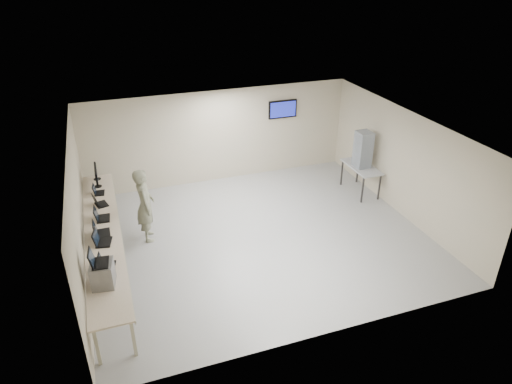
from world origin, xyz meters
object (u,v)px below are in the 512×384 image
object	(u,v)px
soldier	(145,205)
workbench	(104,235)
side_table	(361,169)
equipment_box	(103,274)

from	to	relation	value
soldier	workbench	bearing A→B (deg)	131.61
workbench	side_table	size ratio (longest dim) A/B	4.34
workbench	side_table	xyz separation A→B (m)	(7.19, 1.28, -0.07)
workbench	equipment_box	world-z (taller)	equipment_box
workbench	soldier	world-z (taller)	soldier
workbench	soldier	bearing A→B (deg)	40.05
soldier	equipment_box	bearing A→B (deg)	159.98
workbench	soldier	size ratio (longest dim) A/B	3.24
soldier	side_table	distance (m)	6.20
equipment_box	soldier	xyz separation A→B (m)	(1.07, 2.70, -0.21)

